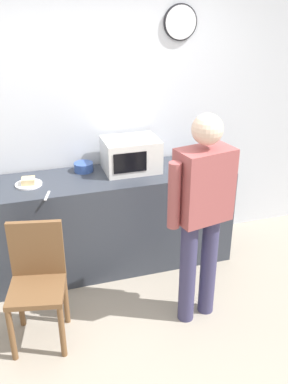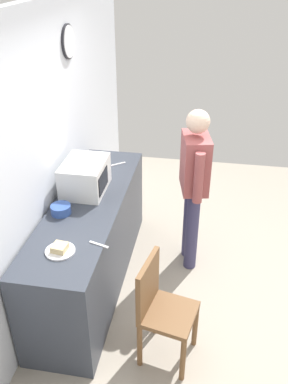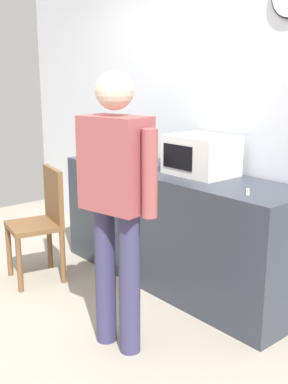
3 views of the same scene
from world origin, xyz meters
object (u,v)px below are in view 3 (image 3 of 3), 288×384
spoon_utensil (248,192)px  microwave (201,155)px  salad_bowl (172,160)px  person_standing (116,193)px  wooden_chair (42,218)px  fork_utensil (103,164)px  sandwich_plate (119,157)px

spoon_utensil → microwave: bearing=163.0°
microwave → salad_bowl: bearing=167.0°
person_standing → wooden_chair: (-1.23, 0.15, -0.48)m
person_standing → wooden_chair: 1.33m
salad_bowl → spoon_utensil: bearing=-15.3°
spoon_utensil → wooden_chair: (-1.55, -0.68, -0.42)m
fork_utensil → spoon_utensil: size_ratio=1.00×
salad_bowl → spoon_utensil: 1.05m
person_standing → spoon_utensil: bearing=68.6°
sandwich_plate → wooden_chair: size_ratio=0.24×
microwave → sandwich_plate: (-0.93, -0.07, -0.13)m
salad_bowl → spoon_utensil: salad_bowl is taller
salad_bowl → person_standing: (0.69, -1.11, 0.03)m
sandwich_plate → spoon_utensil: bearing=-4.0°
spoon_utensil → sandwich_plate: bearing=176.0°
fork_utensil → wooden_chair: fork_utensil is taller
microwave → fork_utensil: bearing=-156.9°
sandwich_plate → spoon_utensil: size_ratio=1.35×
microwave → person_standing: (0.26, -1.01, -0.08)m
person_standing → salad_bowl: bearing=121.9°
sandwich_plate → fork_utensil: 0.30m
salad_bowl → person_standing: bearing=-58.1°
sandwich_plate → person_standing: (1.20, -0.94, 0.05)m
fork_utensil → wooden_chair: bearing=-107.4°
wooden_chair → microwave: bearing=41.6°
microwave → wooden_chair: size_ratio=0.53×
spoon_utensil → wooden_chair: bearing=-156.5°
spoon_utensil → person_standing: 0.89m
sandwich_plate → person_standing: bearing=-38.0°
microwave → person_standing: 1.05m
salad_bowl → spoon_utensil: (1.02, -0.28, -0.04)m
microwave → salad_bowl: 0.45m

